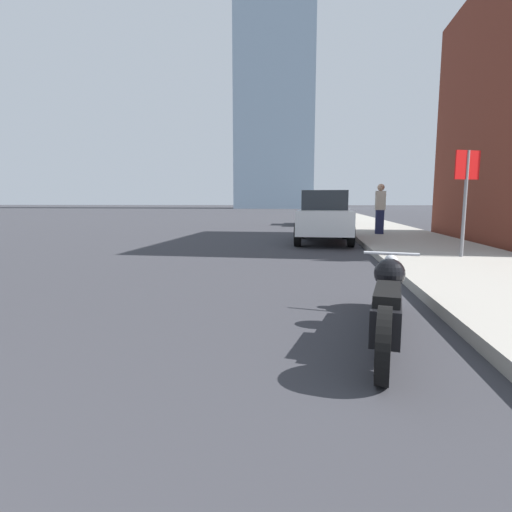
{
  "coord_description": "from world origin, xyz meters",
  "views": [
    {
      "loc": [
        2.64,
        0.93,
        1.31
      ],
      "look_at": [
        1.82,
        6.65,
        0.53
      ],
      "focal_mm": 28.0,
      "sensor_mm": 36.0,
      "label": 1
    }
  ],
  "objects_px": {
    "pedestrian": "(380,208)",
    "motorcycle": "(388,301)",
    "stop_sign": "(466,185)",
    "parked_car_black": "(318,211)",
    "parked_car_white": "(324,216)"
  },
  "relations": [
    {
      "from": "parked_car_black",
      "to": "pedestrian",
      "type": "xyz_separation_m",
      "value": [
        2.15,
        -8.5,
        0.3
      ]
    },
    {
      "from": "parked_car_black",
      "to": "pedestrian",
      "type": "bearing_deg",
      "value": -77.7
    },
    {
      "from": "parked_car_black",
      "to": "pedestrian",
      "type": "relative_size",
      "value": 2.33
    },
    {
      "from": "motorcycle",
      "to": "stop_sign",
      "type": "distance_m",
      "value": 5.85
    },
    {
      "from": "parked_car_white",
      "to": "pedestrian",
      "type": "xyz_separation_m",
      "value": [
        2.1,
        1.98,
        0.26
      ]
    },
    {
      "from": "motorcycle",
      "to": "stop_sign",
      "type": "bearing_deg",
      "value": 75.98
    },
    {
      "from": "stop_sign",
      "to": "parked_car_white",
      "type": "bearing_deg",
      "value": 123.41
    },
    {
      "from": "parked_car_black",
      "to": "stop_sign",
      "type": "height_order",
      "value": "stop_sign"
    },
    {
      "from": "motorcycle",
      "to": "stop_sign",
      "type": "height_order",
      "value": "stop_sign"
    },
    {
      "from": "stop_sign",
      "to": "pedestrian",
      "type": "xyz_separation_m",
      "value": [
        -0.74,
        6.28,
        -0.56
      ]
    },
    {
      "from": "parked_car_black",
      "to": "motorcycle",
      "type": "bearing_deg",
      "value": -90.63
    },
    {
      "from": "stop_sign",
      "to": "pedestrian",
      "type": "distance_m",
      "value": 6.34
    },
    {
      "from": "motorcycle",
      "to": "stop_sign",
      "type": "relative_size",
      "value": 1.18
    },
    {
      "from": "parked_car_white",
      "to": "motorcycle",
      "type": "bearing_deg",
      "value": -86.92
    },
    {
      "from": "pedestrian",
      "to": "motorcycle",
      "type": "bearing_deg",
      "value": -98.53
    }
  ]
}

